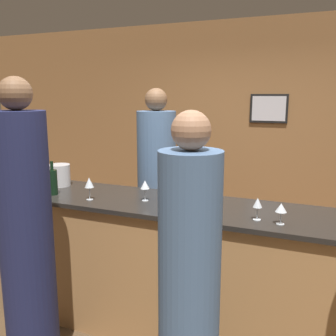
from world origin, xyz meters
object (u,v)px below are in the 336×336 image
object	(u,v)px
guest_0	(189,294)
wine_bottle_0	(53,182)
guest_2	(27,244)
ice_bucket	(60,175)
bartender	(157,194)

from	to	relation	value
guest_0	wine_bottle_0	bearing A→B (deg)	154.81
guest_2	wine_bottle_0	xyz separation A→B (m)	(-0.29, 0.64, 0.25)
guest_2	ice_bucket	bearing A→B (deg)	115.75
wine_bottle_0	guest_0	bearing A→B (deg)	-25.19
guest_2	wine_bottle_0	size ratio (longest dim) A/B	7.17
guest_0	ice_bucket	xyz separation A→B (m)	(-1.59, 0.95, 0.33)
guest_0	wine_bottle_0	size ratio (longest dim) A/B	6.52
ice_bucket	wine_bottle_0	bearing A→B (deg)	-61.75
guest_0	wine_bottle_0	world-z (taller)	guest_0
guest_0	guest_2	distance (m)	1.15
ice_bucket	guest_0	bearing A→B (deg)	-30.89
guest_2	wine_bottle_0	bearing A→B (deg)	114.65
bartender	ice_bucket	size ratio (longest dim) A/B	10.04
wine_bottle_0	ice_bucket	size ratio (longest dim) A/B	1.44
guest_0	ice_bucket	bearing A→B (deg)	149.11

